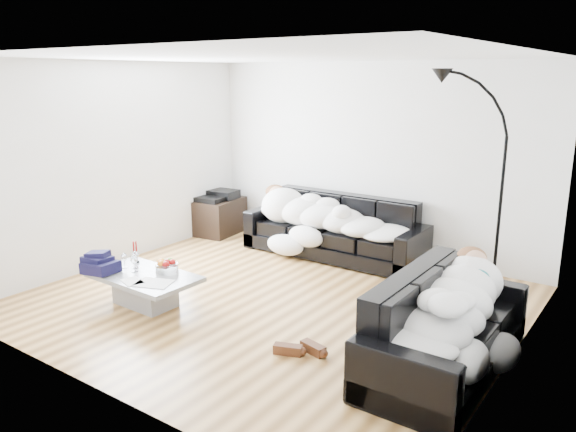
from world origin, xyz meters
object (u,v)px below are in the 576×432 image
Objects in this scene: sofa_right at (447,323)px; shoes at (300,348)px; coffee_table at (145,290)px; fruit_bowl at (167,265)px; sofa_back at (334,227)px; candle_left at (134,252)px; av_cabinet at (219,216)px; candle_right at (137,252)px; wine_glass_b at (124,261)px; wine_glass_a at (135,260)px; sleeper_back at (332,212)px; stereo at (219,195)px; floor_lamp at (501,200)px; sleeper_right at (449,298)px; wine_glass_c at (134,263)px.

sofa_right reaches higher than shoes.
coffee_table is 4.88× the size of fruit_bowl.
coffee_table is at bearing 100.24° from sofa_right.
coffee_table is at bearing -106.67° from sofa_back.
candle_left is 2.53m from av_cabinet.
candle_right is 2.54m from av_cabinet.
wine_glass_b is 0.20m from candle_right.
sofa_back reaches higher than candle_right.
av_cabinet reaches higher than wine_glass_a.
candle_right is at bearing -76.64° from av_cabinet.
candle_right is (-0.03, 0.20, 0.04)m from wine_glass_b.
wine_glass_b is (-0.49, -0.18, 0.01)m from fruit_bowl.
sleeper_back reaches higher than stereo.
av_cabinet is at bearing 120.31° from fruit_bowl.
floor_lamp reaches higher than coffee_table.
sleeper_right reaches higher than wine_glass_c.
wine_glass_c reaches higher than fruit_bowl.
sofa_right is 0.94× the size of sleeper_back.
wine_glass_c is at bearing -45.79° from wine_glass_a.
candle_right reaches higher than fruit_bowl.
sleeper_back reaches higher than candle_left.
shoes is (1.19, -2.55, -0.58)m from sleeper_back.
fruit_bowl is 0.52m from wine_glass_b.
sleeper_back is 3.09m from sleeper_right.
fruit_bowl is at bearing 15.92° from wine_glass_a.
floor_lamp is at bearing -7.68° from stereo.
shoes is at bearing -64.89° from sleeper_back.
candle_left is at bearing -77.55° from av_cabinet.
sleeper_right is (2.33, -2.03, -0.00)m from sleeper_back.
sleeper_back reaches higher than wine_glass_b.
sleeper_back is at bearing 48.97° from sofa_right.
sleeper_right is at bearing 0.00° from sofa_right.
sofa_back reaches higher than coffee_table.
candle_left is 0.55× the size of stereo.
sleeper_right is 3.51m from wine_glass_b.
candle_right reaches higher than av_cabinet.
av_cabinet reaches higher than wine_glass_c.
sofa_right is at bearing 8.83° from wine_glass_b.
candle_right is at bearing 95.57° from sofa_right.
shoes is at bearing -4.77° from fruit_bowl.
sofa_back is at bearing -5.89° from av_cabinet.
stereo is at bearing 109.60° from candle_left.
sleeper_back is 8.71× the size of fruit_bowl.
sleeper_right reaches higher than sofa_back.
candle_left is 4.13m from floor_lamp.
sofa_back is 2.68m from candle_right.
candle_left is 0.30× the size of av_cabinet.
coffee_table is at bearing -30.86° from candle_right.
wine_glass_a is at bearing 97.99° from sleeper_right.
sofa_back is at bearing 66.51° from wine_glass_b.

